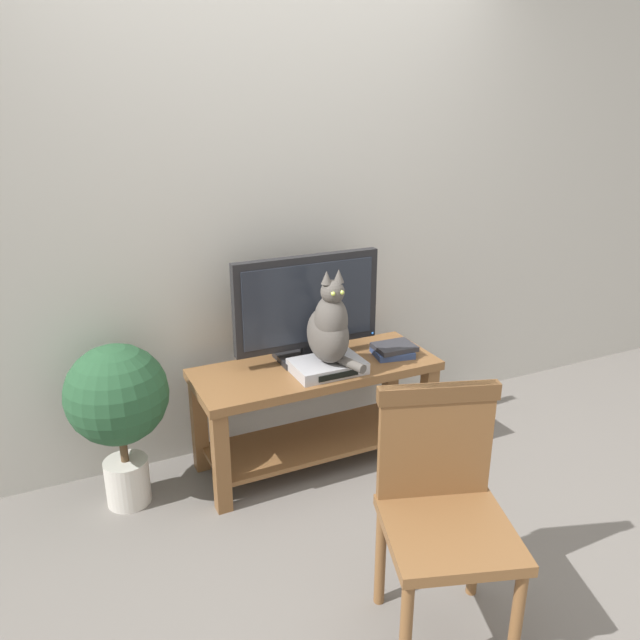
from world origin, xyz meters
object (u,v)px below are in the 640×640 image
Objects in this scene: wooden_chair at (442,498)px; media_box at (328,366)px; tv at (307,307)px; tv_stand at (316,397)px; book_stack at (393,350)px; potted_plant at (118,403)px; cat at (329,328)px.

media_box is at bearing 86.03° from wooden_chair.
tv reaches higher than wooden_chair.
book_stack reaches higher than tv_stand.
wooden_chair is (-0.05, -1.13, 0.15)m from tv_stand.
media_box is at bearing -174.29° from book_stack.
potted_plant reaches higher than media_box.
wooden_chair is 1.18m from book_stack.
media_box is 1.04m from wooden_chair.
tv_stand is 1.14m from wooden_chair.
wooden_chair is 1.13× the size of potted_plant.
tv_stand is 0.47m from book_stack.
potted_plant is (-0.95, 0.06, 0.15)m from tv_stand.
potted_plant is (-0.95, -0.04, -0.30)m from tv.
wooden_chair is at bearing -113.46° from book_stack.
cat is 0.45m from book_stack.
tv_stand is at bearing 103.06° from media_box.
tv_stand is at bearing 172.87° from book_stack.
cat is (0.02, -0.11, 0.41)m from tv_stand.
tv reaches higher than potted_plant.
cat is at bearing -78.19° from tv_stand.
media_box is 0.21m from cat.
potted_plant is (-0.97, 0.17, -0.26)m from cat.
tv is 0.85× the size of wooden_chair.
cat is 1.06m from wooden_chair.
book_stack is (0.40, 0.04, 0.00)m from media_box.
potted_plant is at bearing 171.13° from media_box.
book_stack is at bearing -4.66° from potted_plant.
tv is 0.21m from cat.
potted_plant is (-0.97, 0.15, -0.05)m from media_box.
wooden_chair is at bearing -53.08° from potted_plant.
tv_stand is at bearing 101.81° from cat.
cat is (0.00, -0.02, 0.21)m from media_box.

